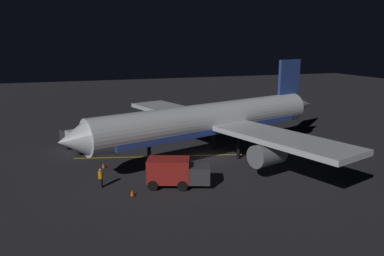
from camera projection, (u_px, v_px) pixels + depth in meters
The scene contains 8 objects.
ground_plane at pixel (209, 159), 40.87m from camera, with size 180.00×180.00×0.20m, color #27272C.
apron_guide_stripe at pixel (169, 156), 41.45m from camera, with size 0.24×20.76×0.01m, color gold.
airliner at pixel (214, 121), 40.26m from camera, with size 31.90×32.73×10.26m.
baggage_truck at pixel (79, 140), 43.93m from camera, with size 6.34×4.29×2.17m.
catering_truck at pixel (175, 173), 32.50m from camera, with size 3.86×5.79×2.53m.
ground_crew_worker at pixel (101, 178), 32.33m from camera, with size 0.40×0.40×1.74m.
traffic_cone_near_left at pixel (103, 166), 37.50m from camera, with size 0.50×0.50×0.55m.
traffic_cone_near_right at pixel (132, 193), 30.69m from camera, with size 0.50×0.50×0.55m.
Camera 1 is at (-36.43, 14.26, 12.36)m, focal length 34.99 mm.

